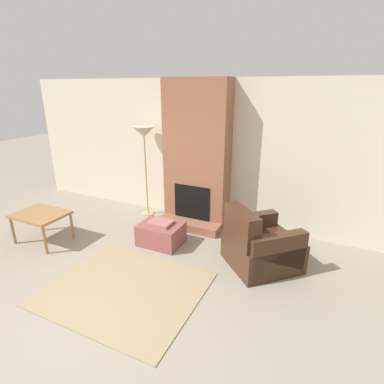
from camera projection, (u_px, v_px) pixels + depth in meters
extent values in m
plane|color=gray|center=(82.00, 327.00, 3.23)|extent=(24.00, 24.00, 0.00)
cube|color=beige|center=(202.00, 152.00, 5.53)|extent=(7.92, 0.06, 2.60)
cube|color=#935B42|center=(197.00, 155.00, 5.33)|extent=(1.17, 0.41, 2.60)
cube|color=#935B42|center=(188.00, 225.00, 5.44)|extent=(1.17, 0.31, 0.15)
cube|color=black|center=(192.00, 202.00, 5.43)|extent=(0.69, 0.02, 0.63)
cube|color=#8C4C47|center=(161.00, 234.00, 4.89)|extent=(0.68, 0.52, 0.35)
cube|color=#A56660|center=(161.00, 223.00, 4.83)|extent=(0.37, 0.29, 0.05)
cube|color=#422819|center=(262.00, 251.00, 4.31)|extent=(1.25, 1.25, 0.43)
cube|color=#422819|center=(241.00, 241.00, 4.12)|extent=(0.63, 0.64, 0.90)
cube|color=#422819|center=(277.00, 257.00, 3.96)|extent=(0.70, 0.69, 0.65)
cube|color=#422819|center=(251.00, 234.00, 4.58)|extent=(0.70, 0.69, 0.65)
cube|color=#9E7042|center=(40.00, 214.00, 4.87)|extent=(0.82, 0.62, 0.04)
cylinder|color=#9E7042|center=(13.00, 231.00, 4.88)|extent=(0.04, 0.04, 0.47)
cylinder|color=#9E7042|center=(45.00, 240.00, 4.58)|extent=(0.04, 0.04, 0.47)
cylinder|color=#9E7042|center=(41.00, 218.00, 5.34)|extent=(0.04, 0.04, 0.47)
cylinder|color=#9E7042|center=(72.00, 226.00, 5.04)|extent=(0.04, 0.04, 0.47)
cylinder|color=tan|center=(148.00, 213.00, 6.10)|extent=(0.23, 0.23, 0.02)
cylinder|color=tan|center=(146.00, 177.00, 5.84)|extent=(0.03, 0.03, 1.54)
cone|color=beige|center=(144.00, 132.00, 5.55)|extent=(0.42, 0.42, 0.20)
cube|color=#9E8966|center=(125.00, 289.00, 3.84)|extent=(1.92, 1.61, 0.01)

